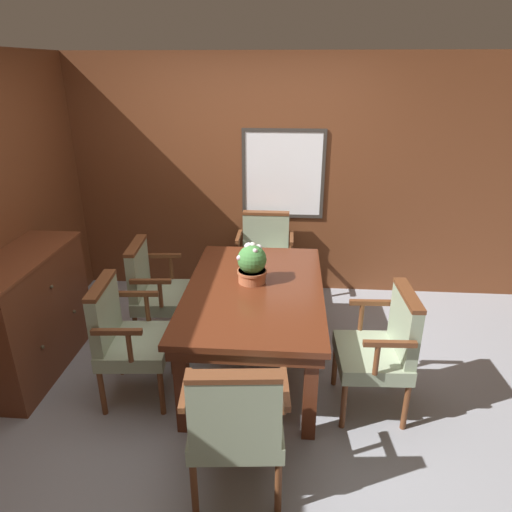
# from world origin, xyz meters

# --- Properties ---
(ground_plane) EXTENTS (14.00, 14.00, 0.00)m
(ground_plane) POSITION_xyz_m (0.00, 0.00, 0.00)
(ground_plane) COLOR #93969E
(wall_back) EXTENTS (7.20, 0.08, 2.45)m
(wall_back) POSITION_xyz_m (0.00, 1.81, 1.23)
(wall_back) COLOR brown
(wall_back) RESTS_ON ground_plane
(dining_table) EXTENTS (1.05, 1.68, 0.73)m
(dining_table) POSITION_xyz_m (0.15, 0.27, 0.64)
(dining_table) COLOR #562614
(dining_table) RESTS_ON ground_plane
(chair_head_far) EXTENTS (0.57, 0.48, 0.93)m
(chair_head_far) POSITION_xyz_m (0.16, 1.49, 0.52)
(chair_head_far) COLOR brown
(chair_head_far) RESTS_ON ground_plane
(chair_left_near) EXTENTS (0.52, 0.60, 0.93)m
(chair_left_near) POSITION_xyz_m (-0.76, -0.12, 0.52)
(chair_left_near) COLOR brown
(chair_left_near) RESTS_ON ground_plane
(chair_head_near) EXTENTS (0.60, 0.53, 0.93)m
(chair_head_near) POSITION_xyz_m (0.14, -0.93, 0.52)
(chair_head_near) COLOR brown
(chair_head_near) RESTS_ON ground_plane
(chair_left_far) EXTENTS (0.52, 0.60, 0.93)m
(chair_left_far) POSITION_xyz_m (-0.76, 0.63, 0.52)
(chair_left_far) COLOR brown
(chair_left_far) RESTS_ON ground_plane
(chair_right_near) EXTENTS (0.50, 0.59, 0.93)m
(chair_right_near) POSITION_xyz_m (1.07, -0.12, 0.52)
(chair_right_near) COLOR brown
(chair_right_near) RESTS_ON ground_plane
(potted_plant) EXTENTS (0.23, 0.23, 0.32)m
(potted_plant) POSITION_xyz_m (0.12, 0.37, 0.89)
(potted_plant) COLOR #B2603D
(potted_plant) RESTS_ON dining_table
(sideboard_cabinet) EXTENTS (0.48, 1.20, 0.99)m
(sideboard_cabinet) POSITION_xyz_m (-1.63, 0.13, 0.49)
(sideboard_cabinet) COLOR brown
(sideboard_cabinet) RESTS_ON ground_plane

